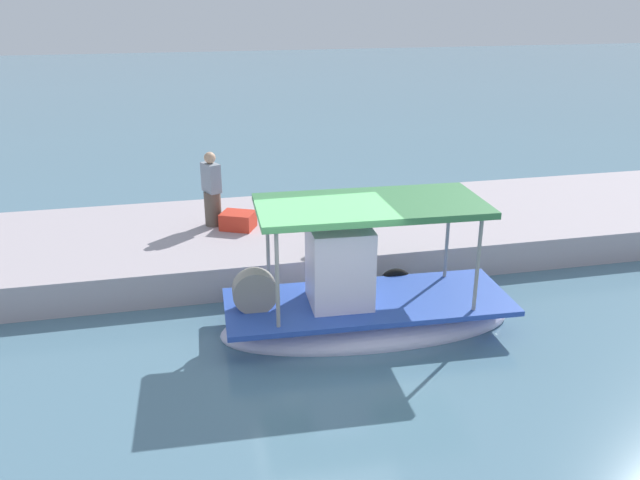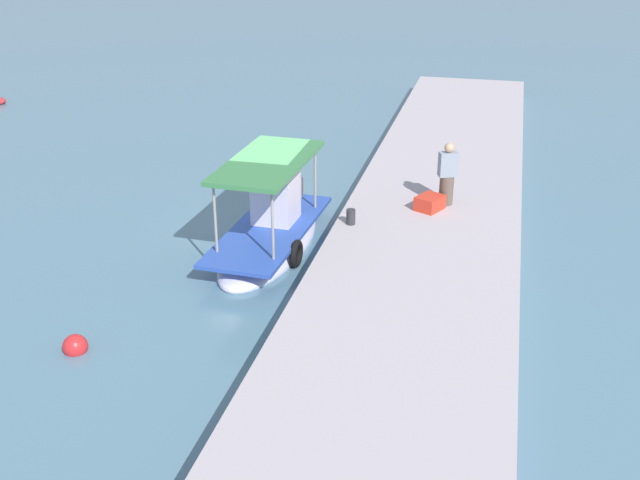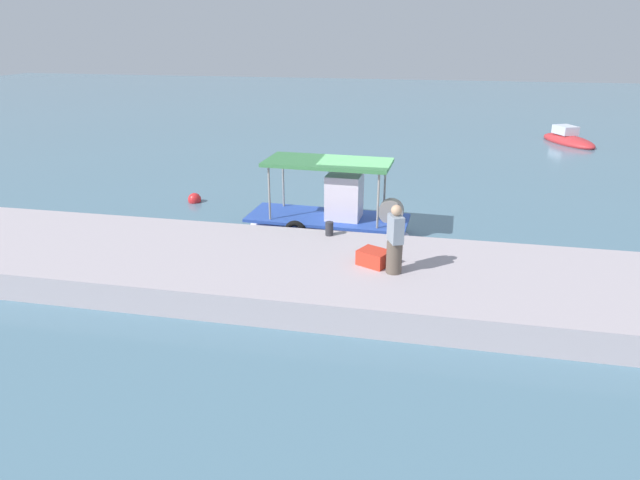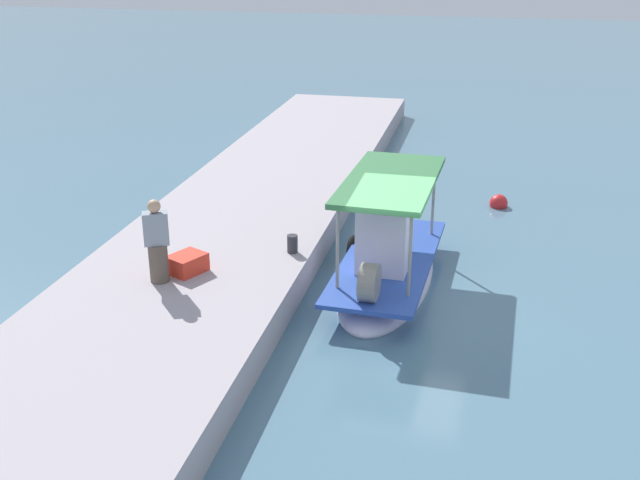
% 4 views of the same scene
% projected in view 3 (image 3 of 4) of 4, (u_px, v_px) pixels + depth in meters
% --- Properties ---
extents(ground_plane, '(120.00, 120.00, 0.00)m').
position_uv_depth(ground_plane, '(359.00, 229.00, 19.03)').
color(ground_plane, slate).
extents(dock_quay, '(36.00, 4.81, 0.73)m').
position_uv_depth(dock_quay, '(335.00, 275.00, 14.58)').
color(dock_quay, '#B2A6AC').
rests_on(dock_quay, ground_plane).
extents(main_fishing_boat, '(5.62, 2.19, 2.84)m').
position_uv_depth(main_fishing_boat, '(331.00, 220.00, 18.44)').
color(main_fishing_boat, silver).
rests_on(main_fishing_boat, ground_plane).
extents(fisherman_near_bollard, '(0.52, 0.57, 1.77)m').
position_uv_depth(fisherman_near_bollard, '(395.00, 243.00, 13.58)').
color(fisherman_near_bollard, brown).
rests_on(fisherman_near_bollard, dock_quay).
extents(mooring_bollard, '(0.24, 0.24, 0.41)m').
position_uv_depth(mooring_bollard, '(329.00, 229.00, 16.28)').
color(mooring_bollard, '#2D2D33').
rests_on(mooring_bollard, dock_quay).
extents(cargo_crate, '(0.93, 0.86, 0.39)m').
position_uv_depth(cargo_crate, '(374.00, 258.00, 14.25)').
color(cargo_crate, red).
rests_on(cargo_crate, dock_quay).
extents(marker_buoy, '(0.52, 0.52, 0.52)m').
position_uv_depth(marker_buoy, '(195.00, 200.00, 21.91)').
color(marker_buoy, red).
rests_on(marker_buoy, ground_plane).
extents(moored_boat_near, '(3.34, 4.57, 1.23)m').
position_uv_depth(moored_boat_near, '(568.00, 140.00, 33.15)').
color(moored_boat_near, red).
rests_on(moored_boat_near, ground_plane).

